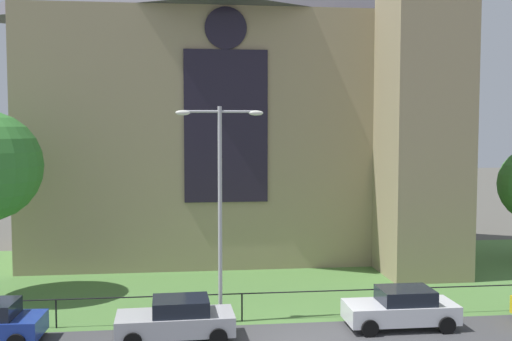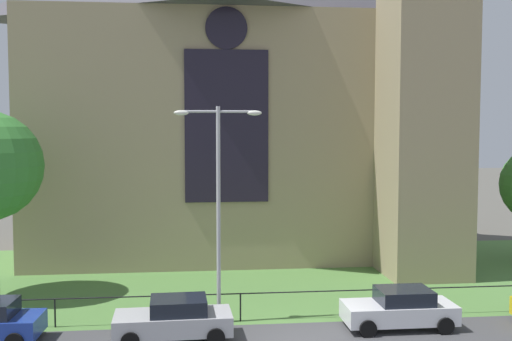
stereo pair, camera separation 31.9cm
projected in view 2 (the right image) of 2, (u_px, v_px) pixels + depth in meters
ground at (267, 275)px, 31.94m from camera, size 160.00×160.00×0.00m
grass_verge at (272, 284)px, 29.95m from camera, size 120.00×20.00×0.01m
church_building at (234, 84)px, 37.59m from camera, size 23.20×16.20×26.00m
iron_railing at (240, 297)px, 24.21m from camera, size 28.52×0.07×1.13m
streetlamp_near at (218, 187)px, 23.72m from camera, size 3.37×0.26×8.44m
parked_car_silver at (174, 319)px, 22.13m from camera, size 4.25×2.13×1.51m
parked_car_white at (400, 309)px, 23.41m from camera, size 4.20×2.02×1.51m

